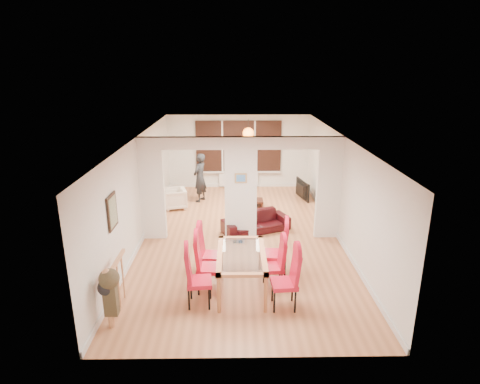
{
  "coord_description": "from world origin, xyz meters",
  "views": [
    {
      "loc": [
        -0.17,
        -9.53,
        4.23
      ],
      "look_at": [
        -0.01,
        0.6,
        1.02
      ],
      "focal_mm": 30.0,
      "sensor_mm": 36.0,
      "label": 1
    }
  ],
  "objects_px": {
    "sofa": "(256,222)",
    "coffee_table": "(247,203)",
    "dining_chair_rc": "(275,250)",
    "dining_chair_lb": "(208,264)",
    "dining_chair_ra": "(284,279)",
    "person": "(200,178)",
    "dining_chair_rb": "(273,264)",
    "television": "(299,190)",
    "armchair": "(175,199)",
    "bottle": "(249,196)",
    "dining_chair_lc": "(210,252)",
    "dining_chair_la": "(199,277)",
    "bowl": "(253,198)",
    "dining_table": "(241,271)"
  },
  "relations": [
    {
      "from": "dining_chair_la",
      "to": "television",
      "type": "xyz_separation_m",
      "value": [
        2.81,
        6.16,
        -0.25
      ]
    },
    {
      "from": "dining_chair_lb",
      "to": "coffee_table",
      "type": "distance_m",
      "value": 4.97
    },
    {
      "from": "armchair",
      "to": "television",
      "type": "bearing_deg",
      "value": 87.21
    },
    {
      "from": "bottle",
      "to": "coffee_table",
      "type": "bearing_deg",
      "value": 155.85
    },
    {
      "from": "dining_chair_lc",
      "to": "person",
      "type": "height_order",
      "value": "person"
    },
    {
      "from": "dining_table",
      "to": "armchair",
      "type": "height_order",
      "value": "dining_table"
    },
    {
      "from": "dining_chair_lc",
      "to": "dining_chair_ra",
      "type": "relative_size",
      "value": 0.95
    },
    {
      "from": "bottle",
      "to": "dining_chair_lb",
      "type": "bearing_deg",
      "value": -101.24
    },
    {
      "from": "sofa",
      "to": "dining_chair_rc",
      "type": "bearing_deg",
      "value": -106.4
    },
    {
      "from": "bottle",
      "to": "dining_chair_la",
      "type": "bearing_deg",
      "value": -101.61
    },
    {
      "from": "dining_table",
      "to": "bowl",
      "type": "bearing_deg",
      "value": 84.67
    },
    {
      "from": "sofa",
      "to": "bottle",
      "type": "height_order",
      "value": "sofa"
    },
    {
      "from": "person",
      "to": "dining_chair_lc",
      "type": "bearing_deg",
      "value": 31.14
    },
    {
      "from": "television",
      "to": "dining_chair_rc",
      "type": "bearing_deg",
      "value": 152.84
    },
    {
      "from": "dining_chair_rc",
      "to": "bowl",
      "type": "height_order",
      "value": "dining_chair_rc"
    },
    {
      "from": "television",
      "to": "bottle",
      "type": "relative_size",
      "value": 3.62
    },
    {
      "from": "sofa",
      "to": "television",
      "type": "height_order",
      "value": "television"
    },
    {
      "from": "bottle",
      "to": "bowl",
      "type": "xyz_separation_m",
      "value": [
        0.14,
        0.08,
        -0.12
      ]
    },
    {
      "from": "dining_chair_la",
      "to": "dining_chair_rb",
      "type": "bearing_deg",
      "value": 17.45
    },
    {
      "from": "dining_chair_la",
      "to": "bowl",
      "type": "height_order",
      "value": "dining_chair_la"
    },
    {
      "from": "sofa",
      "to": "bottle",
      "type": "relative_size",
      "value": 6.09
    },
    {
      "from": "dining_chair_lc",
      "to": "bowl",
      "type": "relative_size",
      "value": 4.83
    },
    {
      "from": "coffee_table",
      "to": "bowl",
      "type": "height_order",
      "value": "bowl"
    },
    {
      "from": "sofa",
      "to": "coffee_table",
      "type": "bearing_deg",
      "value": 72.09
    },
    {
      "from": "dining_chair_ra",
      "to": "sofa",
      "type": "xyz_separation_m",
      "value": [
        -0.32,
        3.53,
        -0.31
      ]
    },
    {
      "from": "dining_chair_lb",
      "to": "armchair",
      "type": "relative_size",
      "value": 1.65
    },
    {
      "from": "person",
      "to": "armchair",
      "type": "bearing_deg",
      "value": -23.27
    },
    {
      "from": "dining_chair_rb",
      "to": "television",
      "type": "height_order",
      "value": "dining_chair_rb"
    },
    {
      "from": "bowl",
      "to": "television",
      "type": "bearing_deg",
      "value": 25.12
    },
    {
      "from": "armchair",
      "to": "bowl",
      "type": "xyz_separation_m",
      "value": [
        2.43,
        0.15,
        -0.06
      ]
    },
    {
      "from": "bowl",
      "to": "dining_chair_ra",
      "type": "bearing_deg",
      "value": -86.9
    },
    {
      "from": "dining_chair_rb",
      "to": "person",
      "type": "bearing_deg",
      "value": 103.95
    },
    {
      "from": "dining_chair_lc",
      "to": "bottle",
      "type": "bearing_deg",
      "value": 83.27
    },
    {
      "from": "sofa",
      "to": "bowl",
      "type": "relative_size",
      "value": 7.98
    },
    {
      "from": "dining_chair_rb",
      "to": "television",
      "type": "distance_m",
      "value": 5.75
    },
    {
      "from": "coffee_table",
      "to": "bowl",
      "type": "distance_m",
      "value": 0.23
    },
    {
      "from": "dining_chair_lc",
      "to": "coffee_table",
      "type": "distance_m",
      "value": 4.41
    },
    {
      "from": "dining_chair_rc",
      "to": "person",
      "type": "distance_m",
      "value": 5.28
    },
    {
      "from": "dining_chair_ra",
      "to": "dining_chair_lc",
      "type": "bearing_deg",
      "value": 135.51
    },
    {
      "from": "dining_chair_lb",
      "to": "bowl",
      "type": "bearing_deg",
      "value": 77.84
    },
    {
      "from": "armchair",
      "to": "coffee_table",
      "type": "xyz_separation_m",
      "value": [
        2.25,
        0.1,
        -0.2
      ]
    },
    {
      "from": "dining_chair_lb",
      "to": "dining_chair_ra",
      "type": "height_order",
      "value": "dining_chair_ra"
    },
    {
      "from": "dining_chair_ra",
      "to": "armchair",
      "type": "bearing_deg",
      "value": 112.57
    },
    {
      "from": "dining_chair_la",
      "to": "dining_chair_lc",
      "type": "xyz_separation_m",
      "value": [
        0.13,
        1.08,
        -0.02
      ]
    },
    {
      "from": "coffee_table",
      "to": "bottle",
      "type": "distance_m",
      "value": 0.26
    },
    {
      "from": "coffee_table",
      "to": "armchair",
      "type": "bearing_deg",
      "value": -177.5
    },
    {
      "from": "armchair",
      "to": "television",
      "type": "relative_size",
      "value": 0.65
    },
    {
      "from": "dining_chair_la",
      "to": "dining_chair_ra",
      "type": "height_order",
      "value": "dining_chair_ra"
    },
    {
      "from": "dining_chair_ra",
      "to": "armchair",
      "type": "relative_size",
      "value": 1.65
    },
    {
      "from": "dining_chair_lc",
      "to": "sofa",
      "type": "xyz_separation_m",
      "value": [
        1.08,
        2.35,
        -0.28
      ]
    }
  ]
}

